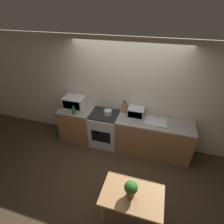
# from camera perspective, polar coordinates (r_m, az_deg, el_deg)

# --- Properties ---
(ground_plane) EXTENTS (16.00, 16.00, 0.00)m
(ground_plane) POSITION_cam_1_polar(r_m,az_deg,el_deg) (4.10, 0.27, -18.32)
(ground_plane) COLOR #3D2D1E
(wall_back) EXTENTS (10.00, 0.06, 2.60)m
(wall_back) POSITION_cam_1_polar(r_m,az_deg,el_deg) (4.17, 4.78, 5.54)
(wall_back) COLOR beige
(wall_back) RESTS_ON ground_plane
(counter_left_run) EXTENTS (0.83, 0.62, 0.90)m
(counter_left_run) POSITION_cam_1_polar(r_m,az_deg,el_deg) (4.70, -11.08, -3.76)
(counter_left_run) COLOR olive
(counter_left_run) RESTS_ON ground_plane
(counter_right_run) EXTENTS (1.73, 0.62, 0.90)m
(counter_right_run) POSITION_cam_1_polar(r_m,az_deg,el_deg) (4.29, 13.18, -8.09)
(counter_right_run) COLOR olive
(counter_right_run) RESTS_ON ground_plane
(stove_range) EXTENTS (0.67, 0.62, 0.90)m
(stove_range) POSITION_cam_1_polar(r_m,az_deg,el_deg) (4.45, -2.36, -5.48)
(stove_range) COLOR silver
(stove_range) RESTS_ON ground_plane
(kettle) EXTENTS (0.19, 0.19, 0.20)m
(kettle) POSITION_cam_1_polar(r_m,az_deg,el_deg) (4.11, -1.38, 0.21)
(kettle) COLOR #B7B7BC
(kettle) RESTS_ON stove_range
(microwave) EXTENTS (0.52, 0.37, 0.28)m
(microwave) POSITION_cam_1_polar(r_m,az_deg,el_deg) (4.49, -12.18, 3.20)
(microwave) COLOR silver
(microwave) RESTS_ON counter_left_run
(bottle) EXTENTS (0.09, 0.09, 0.20)m
(bottle) POSITION_cam_1_polar(r_m,az_deg,el_deg) (4.25, -12.36, 0.40)
(bottle) COLOR #1E662D
(bottle) RESTS_ON counter_left_run
(knife_block) EXTENTS (0.11, 0.07, 0.32)m
(knife_block) POSITION_cam_1_polar(r_m,az_deg,el_deg) (4.18, 4.09, 1.38)
(knife_block) COLOR #9E7042
(knife_block) RESTS_ON counter_right_run
(toaster_oven) EXTENTS (0.37, 0.30, 0.20)m
(toaster_oven) POSITION_cam_1_polar(r_m,az_deg,el_deg) (4.10, 7.84, 0.04)
(toaster_oven) COLOR #ADAFB5
(toaster_oven) RESTS_ON counter_right_run
(sink_basin) EXTENTS (0.48, 0.36, 0.24)m
(sink_basin) POSITION_cam_1_polar(r_m,az_deg,el_deg) (4.02, 14.15, -2.99)
(sink_basin) COLOR #ADAFB5
(sink_basin) RESTS_ON counter_right_run
(dining_table) EXTENTS (0.92, 0.60, 0.76)m
(dining_table) POSITION_cam_1_polar(r_m,az_deg,el_deg) (2.98, 6.52, -26.23)
(dining_table) COLOR #9E7042
(dining_table) RESTS_ON ground_plane
(potted_plant) EXTENTS (0.20, 0.20, 0.29)m
(potted_plant) POSITION_cam_1_polar(r_m,az_deg,el_deg) (2.73, 6.22, -23.54)
(potted_plant) COLOR #9E5B3D
(potted_plant) RESTS_ON dining_table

